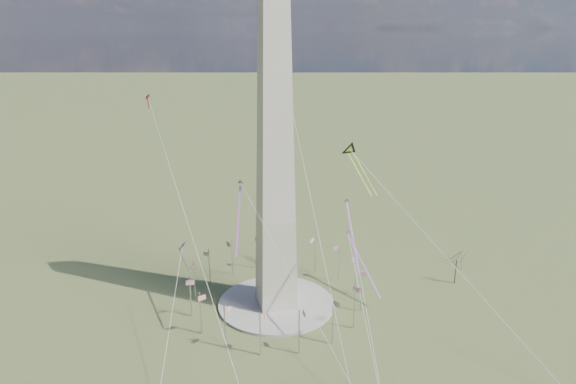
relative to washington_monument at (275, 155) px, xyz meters
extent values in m
plane|color=brown|center=(0.00, 0.00, -47.95)|extent=(2000.00, 2000.00, 0.00)
cylinder|color=#AAA49B|center=(0.00, 0.00, -47.55)|extent=(36.00, 36.00, 0.80)
cylinder|color=silver|center=(26.00, 0.00, -41.45)|extent=(0.36, 0.36, 13.00)
cube|color=red|center=(26.00, 1.30, -36.15)|extent=(2.40, 0.08, 1.50)
cylinder|color=silver|center=(24.02, 9.95, -41.45)|extent=(0.36, 0.36, 13.00)
cube|color=red|center=(23.52, 11.15, -36.15)|extent=(2.25, 0.99, 1.50)
cylinder|color=silver|center=(18.38, 18.38, -41.45)|extent=(0.36, 0.36, 13.00)
cube|color=red|center=(17.47, 19.30, -36.15)|extent=(1.75, 1.75, 1.50)
cylinder|color=silver|center=(9.95, 24.02, -41.45)|extent=(0.36, 0.36, 13.00)
cube|color=red|center=(8.75, 24.52, -36.15)|extent=(0.99, 2.25, 1.50)
cylinder|color=silver|center=(0.00, 26.00, -41.45)|extent=(0.36, 0.36, 13.00)
cube|color=red|center=(-1.30, 26.00, -36.15)|extent=(0.08, 2.40, 1.50)
cylinder|color=silver|center=(-9.95, 24.02, -41.45)|extent=(0.36, 0.36, 13.00)
cube|color=red|center=(-11.15, 23.52, -36.15)|extent=(0.99, 2.25, 1.50)
cylinder|color=silver|center=(-18.38, 18.38, -41.45)|extent=(0.36, 0.36, 13.00)
cube|color=red|center=(-19.30, 17.47, -36.15)|extent=(1.75, 1.75, 1.50)
cylinder|color=silver|center=(-24.02, 9.95, -41.45)|extent=(0.36, 0.36, 13.00)
cube|color=red|center=(-24.52, 8.75, -36.15)|extent=(2.25, 0.99, 1.50)
cylinder|color=silver|center=(-26.00, 0.00, -41.45)|extent=(0.36, 0.36, 13.00)
cube|color=red|center=(-26.00, -1.30, -36.15)|extent=(2.40, 0.08, 1.50)
cylinder|color=silver|center=(-24.02, -9.95, -41.45)|extent=(0.36, 0.36, 13.00)
cube|color=red|center=(-23.52, -11.15, -36.15)|extent=(2.25, 0.99, 1.50)
cylinder|color=silver|center=(-18.38, -18.38, -41.45)|extent=(0.36, 0.36, 13.00)
cube|color=red|center=(-17.47, -19.30, -36.15)|extent=(1.75, 1.75, 1.50)
cylinder|color=silver|center=(-9.95, -24.02, -41.45)|extent=(0.36, 0.36, 13.00)
cube|color=red|center=(-8.75, -24.52, -36.15)|extent=(0.99, 2.25, 1.50)
cylinder|color=silver|center=(0.00, -26.00, -41.45)|extent=(0.36, 0.36, 13.00)
cube|color=red|center=(1.30, -26.00, -36.15)|extent=(0.08, 2.40, 1.50)
cylinder|color=silver|center=(9.95, -24.02, -41.45)|extent=(0.36, 0.36, 13.00)
cube|color=red|center=(11.15, -23.52, -36.15)|extent=(0.99, 2.25, 1.50)
cylinder|color=silver|center=(18.38, -18.38, -41.45)|extent=(0.36, 0.36, 13.00)
cube|color=red|center=(19.30, -17.47, -36.15)|extent=(1.75, 1.75, 1.50)
cylinder|color=silver|center=(24.02, -9.95, -41.45)|extent=(0.36, 0.36, 13.00)
cube|color=red|center=(24.52, -8.75, -36.15)|extent=(2.25, 0.99, 1.50)
cylinder|color=#473A2B|center=(61.68, -1.33, -43.70)|extent=(0.39, 0.39, 8.50)
cube|color=#F0A90C|center=(31.44, 8.62, -10.03)|extent=(3.02, 14.71, 10.43)
cube|color=#F0A90C|center=(29.57, 8.29, -10.03)|extent=(3.02, 14.71, 10.43)
cube|color=#491C81|center=(-27.37, -0.32, -24.76)|extent=(2.38, 3.42, 2.58)
cube|color=#F2263B|center=(-27.37, -0.32, -29.02)|extent=(2.48, 2.51, 8.91)
cube|color=#F2263B|center=(16.45, -19.65, -19.16)|extent=(4.29, 19.07, 12.10)
cube|color=#F2263B|center=(-12.36, -8.61, -15.22)|extent=(5.27, 19.94, 12.75)
cube|color=#F2263B|center=(28.69, -0.43, -37.91)|extent=(3.74, 20.34, 12.84)
cube|color=red|center=(-33.91, 32.52, 13.55)|extent=(1.48, 1.83, 1.75)
cube|color=red|center=(-33.91, 32.52, 11.63)|extent=(0.50, 1.53, 4.03)
cube|color=white|center=(12.91, 47.77, 27.67)|extent=(1.42, 1.46, 1.52)
cube|color=white|center=(12.91, 47.77, 26.01)|extent=(0.35, 1.32, 3.47)
camera|label=1|loc=(-32.18, -137.91, 34.23)|focal=32.00mm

